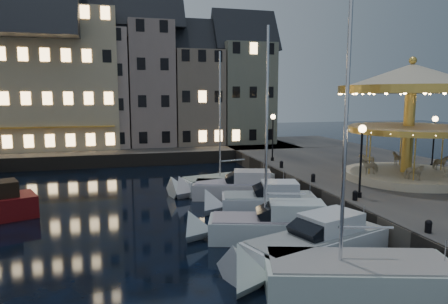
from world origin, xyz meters
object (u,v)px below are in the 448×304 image
object	(u,v)px
bollard_a	(428,226)
bollard_b	(355,195)
bollard_d	(281,164)
motorboat_e	(235,189)
streetlamp_d	(434,134)
motorboat_f	(221,184)
motorboat_a	(342,276)
motorboat_d	(261,203)
streetlamp_c	(273,131)
motorboat_b	(310,247)
bollard_c	(313,177)
motorboat_c	(271,227)
streetlamp_b	(361,151)
carousel	(410,100)

from	to	relation	value
bollard_a	bollard_b	size ratio (longest dim) A/B	1.00
bollard_d	motorboat_e	bearing A→B (deg)	-144.77
streetlamp_d	motorboat_f	distance (m)	17.67
motorboat_a	motorboat_d	world-z (taller)	motorboat_a
streetlamp_c	motorboat_b	size ratio (longest dim) A/B	0.53
bollard_a	bollard_c	distance (m)	10.50
motorboat_c	motorboat_e	world-z (taller)	motorboat_c
streetlamp_d	bollard_a	xyz separation A→B (m)	(-11.90, -13.00, -2.41)
motorboat_c	motorboat_d	distance (m)	4.60
bollard_a	motorboat_b	xyz separation A→B (m)	(-4.84, 1.28, -0.96)
streetlamp_c	motorboat_a	xyz separation A→B (m)	(-5.47, -20.83, -3.48)
motorboat_a	motorboat_e	world-z (taller)	motorboat_a
streetlamp_b	motorboat_a	size ratio (longest dim) A/B	0.32
bollard_a	bollard_c	world-z (taller)	same
bollard_b	motorboat_a	size ratio (longest dim) A/B	0.04
streetlamp_c	motorboat_d	world-z (taller)	streetlamp_c
bollard_a	bollard_c	size ratio (longest dim) A/B	1.00
bollard_c	motorboat_c	world-z (taller)	motorboat_c
bollard_c	motorboat_e	world-z (taller)	motorboat_e
streetlamp_d	bollard_b	size ratio (longest dim) A/B	7.32
motorboat_d	motorboat_f	world-z (taller)	motorboat_f
streetlamp_b	bollard_c	size ratio (longest dim) A/B	7.32
motorboat_d	carousel	bearing A→B (deg)	5.44
bollard_b	motorboat_e	xyz separation A→B (m)	(-4.95, 7.00, -0.96)
motorboat_a	carousel	xyz separation A→B (m)	(11.53, 10.97, 6.30)
bollard_b	motorboat_b	size ratio (longest dim) A/B	0.07
carousel	streetlamp_b	bearing A→B (deg)	-149.02
streetlamp_d	motorboat_e	distance (m)	17.20
motorboat_e	bollard_d	bearing A→B (deg)	35.23
bollard_d	carousel	size ratio (longest dim) A/B	0.06
bollard_d	motorboat_c	bearing A→B (deg)	-114.99
bollard_c	motorboat_f	bearing A→B (deg)	141.56
motorboat_f	carousel	size ratio (longest dim) A/B	1.12
bollard_d	motorboat_c	world-z (taller)	motorboat_c
streetlamp_b	streetlamp_d	size ratio (longest dim) A/B	1.00
motorboat_a	streetlamp_c	bearing A→B (deg)	75.30
bollard_d	streetlamp_c	bearing A→B (deg)	80.27
bollard_d	motorboat_e	distance (m)	6.14
streetlamp_d	bollard_a	bearing A→B (deg)	-132.47
bollard_d	motorboat_d	size ratio (longest dim) A/B	0.08
bollard_d	bollard_a	bearing A→B (deg)	-90.00
bollard_d	motorboat_d	distance (m)	8.68
motorboat_c	motorboat_d	size ratio (longest dim) A/B	1.57
streetlamp_c	bollard_c	world-z (taller)	streetlamp_c
motorboat_c	motorboat_f	distance (m)	10.61
motorboat_c	streetlamp_b	bearing A→B (deg)	16.95
bollard_a	motorboat_b	bearing A→B (deg)	165.13
motorboat_f	bollard_c	bearing A→B (deg)	-38.44
motorboat_f	motorboat_c	bearing A→B (deg)	-91.04
streetlamp_c	motorboat_b	bearing A→B (deg)	-106.61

